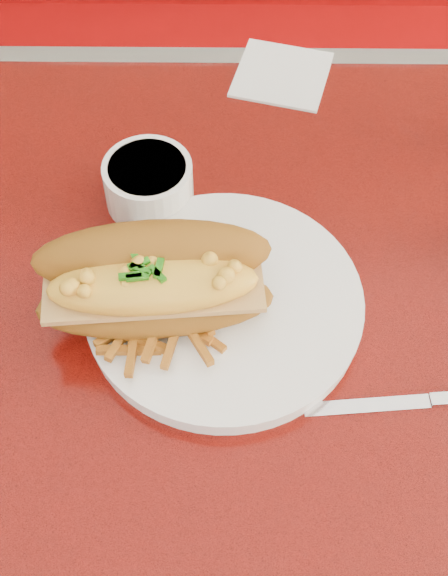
{
  "coord_description": "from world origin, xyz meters",
  "views": [
    {
      "loc": [
        -0.01,
        -0.44,
        1.45
      ],
      "look_at": [
        -0.02,
        0.0,
        0.81
      ],
      "focal_mm": 50.0,
      "sensor_mm": 36.0,
      "label": 1
    }
  ],
  "objects_px": {
    "diner_table": "(239,390)",
    "booth_bench_far": "(236,116)",
    "fork": "(165,328)",
    "gravy_ramekin": "(149,183)",
    "dinner_plate": "(224,305)",
    "mac_hoagie": "(153,280)",
    "knife": "(421,401)"
  },
  "relations": [
    {
      "from": "booth_bench_far",
      "to": "mac_hoagie",
      "type": "height_order",
      "value": "booth_bench_far"
    },
    {
      "from": "dinner_plate",
      "to": "mac_hoagie",
      "type": "height_order",
      "value": "mac_hoagie"
    },
    {
      "from": "gravy_ramekin",
      "to": "knife",
      "type": "xyz_separation_m",
      "value": [
        0.27,
        -0.25,
        -0.03
      ]
    },
    {
      "from": "dinner_plate",
      "to": "mac_hoagie",
      "type": "xyz_separation_m",
      "value": [
        -0.07,
        -0.01,
        0.05
      ]
    },
    {
      "from": "fork",
      "to": "knife",
      "type": "height_order",
      "value": "fork"
    },
    {
      "from": "knife",
      "to": "booth_bench_far",
      "type": "bearing_deg",
      "value": 95.45
    },
    {
      "from": "diner_table",
      "to": "fork",
      "type": "height_order",
      "value": "fork"
    },
    {
      "from": "diner_table",
      "to": "mac_hoagie",
      "type": "xyz_separation_m",
      "value": [
        -0.08,
        -0.0,
        0.22
      ]
    },
    {
      "from": "gravy_ramekin",
      "to": "knife",
      "type": "distance_m",
      "value": 0.37
    },
    {
      "from": "gravy_ramekin",
      "to": "dinner_plate",
      "type": "bearing_deg",
      "value": -60.35
    },
    {
      "from": "diner_table",
      "to": "booth_bench_far",
      "type": "bearing_deg",
      "value": 90.0
    },
    {
      "from": "booth_bench_far",
      "to": "dinner_plate",
      "type": "relative_size",
      "value": 3.36
    },
    {
      "from": "booth_bench_far",
      "to": "gravy_ramekin",
      "type": "xyz_separation_m",
      "value": [
        -0.1,
        -0.66,
        0.51
      ]
    },
    {
      "from": "mac_hoagie",
      "to": "fork",
      "type": "height_order",
      "value": "mac_hoagie"
    },
    {
      "from": "gravy_ramekin",
      "to": "mac_hoagie",
      "type": "bearing_deg",
      "value": -83.73
    },
    {
      "from": "diner_table",
      "to": "booth_bench_far",
      "type": "relative_size",
      "value": 1.03
    },
    {
      "from": "fork",
      "to": "gravy_ramekin",
      "type": "relative_size",
      "value": 1.21
    },
    {
      "from": "mac_hoagie",
      "to": "fork",
      "type": "relative_size",
      "value": 1.97
    },
    {
      "from": "diner_table",
      "to": "booth_bench_far",
      "type": "xyz_separation_m",
      "value": [
        0.0,
        0.81,
        -0.32
      ]
    },
    {
      "from": "diner_table",
      "to": "gravy_ramekin",
      "type": "height_order",
      "value": "gravy_ramekin"
    },
    {
      "from": "booth_bench_far",
      "to": "mac_hoagie",
      "type": "bearing_deg",
      "value": -95.9
    },
    {
      "from": "booth_bench_far",
      "to": "dinner_plate",
      "type": "height_order",
      "value": "booth_bench_far"
    },
    {
      "from": "dinner_plate",
      "to": "gravy_ramekin",
      "type": "distance_m",
      "value": 0.17
    },
    {
      "from": "knife",
      "to": "fork",
      "type": "bearing_deg",
      "value": 159.22
    },
    {
      "from": "booth_bench_far",
      "to": "fork",
      "type": "xyz_separation_m",
      "value": [
        -0.07,
        -0.84,
        0.5
      ]
    },
    {
      "from": "gravy_ramekin",
      "to": "diner_table",
      "type": "bearing_deg",
      "value": -56.46
    },
    {
      "from": "fork",
      "to": "knife",
      "type": "xyz_separation_m",
      "value": [
        0.24,
        -0.07,
        -0.02
      ]
    },
    {
      "from": "diner_table",
      "to": "gravy_ramekin",
      "type": "distance_m",
      "value": 0.26
    },
    {
      "from": "diner_table",
      "to": "dinner_plate",
      "type": "height_order",
      "value": "dinner_plate"
    },
    {
      "from": "mac_hoagie",
      "to": "knife",
      "type": "distance_m",
      "value": 0.28
    },
    {
      "from": "gravy_ramekin",
      "to": "knife",
      "type": "bearing_deg",
      "value": -42.74
    },
    {
      "from": "booth_bench_far",
      "to": "mac_hoagie",
      "type": "distance_m",
      "value": 0.98
    }
  ]
}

